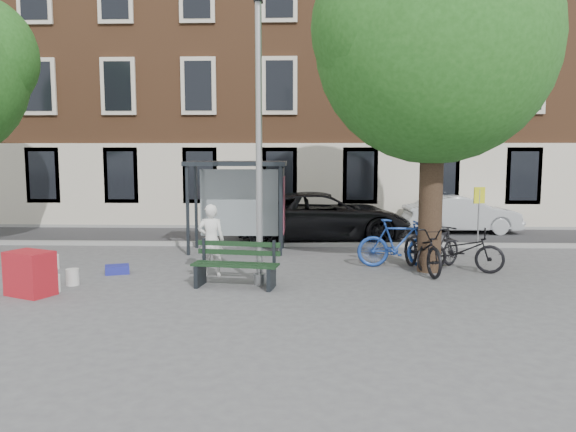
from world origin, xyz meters
The scene contains 22 objects.
ground centered at (0.00, 0.00, 0.00)m, with size 90.00×90.00×0.00m, color #4C4C4F.
road centered at (0.00, 7.00, 0.01)m, with size 40.00×4.00×0.01m, color #28282B.
curb_near centered at (0.00, 5.00, 0.06)m, with size 40.00×0.25×0.12m, color gray.
curb_far centered at (0.00, 9.00, 0.06)m, with size 40.00×0.25×0.12m, color gray.
building_row centered at (0.00, 13.00, 7.00)m, with size 30.00×8.00×14.00m, color brown.
lamppost centered at (0.00, 0.00, 2.78)m, with size 0.28×0.35×6.11m.
tree_right centered at (4.01, 1.38, 5.62)m, with size 5.76×5.60×8.20m.
bus_shelter centered at (-0.61, 4.11, 1.92)m, with size 2.85×1.45×2.62m.
painter centered at (-1.20, 0.79, 0.85)m, with size 0.62×0.41×1.70m, color white.
bench centered at (-0.49, -0.23, 0.44)m, with size 1.92×0.88×0.95m.
bike_a centered at (4.76, 1.49, 0.53)m, with size 0.71×2.02×1.06m, color black.
bike_b centered at (3.32, 1.94, 0.61)m, with size 0.58×2.04×1.22m, color navy.
bike_c centered at (3.82, 1.38, 0.57)m, with size 0.76×2.19×1.15m, color black.
bike_d centered at (4.30, 1.80, 0.54)m, with size 0.51×1.80×1.08m, color black.
car_dark centered at (1.53, 6.18, 0.79)m, with size 2.63×5.69×1.58m, color black.
car_silver centered at (6.54, 8.04, 0.66)m, with size 1.41×4.03×1.33m, color #B2B6BA.
red_stand centered at (-4.57, -1.09, 0.45)m, with size 0.90×0.60×0.90m, color #A5161F.
blue_crate centered at (-3.50, 0.97, 0.10)m, with size 0.55×0.40×0.20m, color navy.
bucket_a centered at (-4.22, -0.83, 0.18)m, with size 0.28×0.28×0.36m, color silver.
bucket_b centered at (-5.26, 1.43, 0.18)m, with size 0.28×0.28×0.36m, color white.
bucket_c centered at (-4.08, -0.22, 0.18)m, with size 0.28×0.28×0.36m, color silver.
notice_sign centered at (5.66, 3.17, 1.42)m, with size 0.33×0.14×1.95m.
Camera 1 is at (1.04, -12.03, 2.91)m, focal length 35.00 mm.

